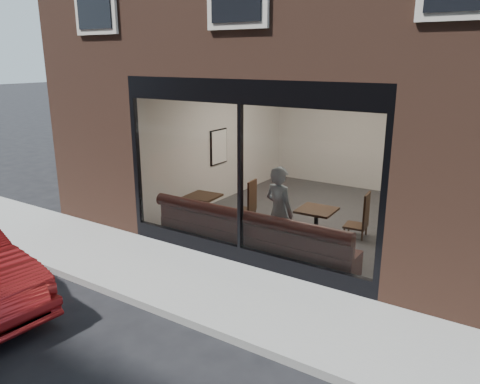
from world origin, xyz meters
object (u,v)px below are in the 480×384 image
Objects in this scene: person at (279,212)px; cafe_table_right at (317,210)px; cafe_chair_right at (356,226)px; banquette at (252,243)px; cafe_table_left at (203,196)px; cafe_chair_left at (244,210)px.

person is 0.89m from cafe_table_right.
cafe_chair_right is at bearing 62.38° from cafe_table_right.
person reaches higher than banquette.
cafe_table_left is (-1.57, 0.55, 0.52)m from banquette.
banquette reaches higher than cafe_chair_right.
cafe_table_left is at bearing 5.66° from person.
cafe_table_left is (-2.00, 0.34, -0.11)m from person.
cafe_chair_left is at bearing 127.11° from banquette.
banquette is 9.83× the size of cafe_chair_left.
cafe_table_left is at bearing 19.52° from cafe_chair_right.
cafe_chair_left is (0.42, 0.97, -0.50)m from cafe_table_left.
cafe_table_left is 1.58× the size of cafe_chair_left.
cafe_table_right is (2.38, 0.46, 0.00)m from cafe_table_left.
person is 2.64× the size of cafe_table_left.
banquette is 2.35× the size of person.
banquette is 6.22× the size of cafe_table_left.
cafe_table_left reaches higher than cafe_chair_left.
cafe_chair_right is (0.47, 0.91, -0.50)m from cafe_table_right.
banquette is at bearing 120.76° from cafe_chair_left.
banquette is 0.79m from person.
cafe_table_left is 0.95× the size of cafe_table_right.
cafe_table_right is at bearing -99.80° from person.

